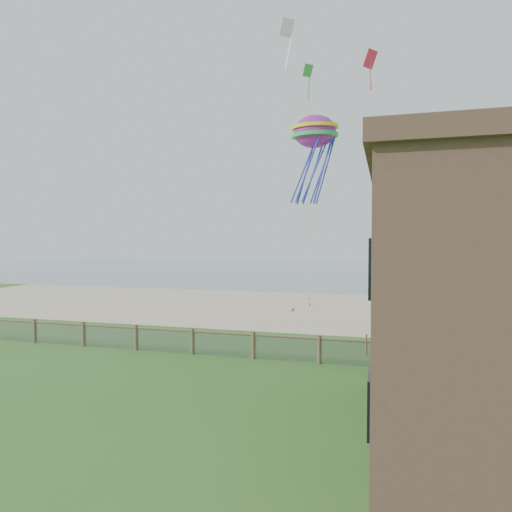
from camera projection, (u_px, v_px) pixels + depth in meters
name	position (u px, v px, depth m)	size (l,w,h in m)	color
ground	(203.00, 404.00, 14.99)	(160.00, 160.00, 0.00)	#2E5E20
sand_beach	(309.00, 308.00, 36.15)	(72.00, 20.00, 0.02)	#BEB489
ocean	(350.00, 271.00, 78.47)	(160.00, 68.00, 0.02)	slate
chainlink_fence	(253.00, 347.00, 20.75)	(36.20, 0.20, 1.25)	brown
picnic_table	(417.00, 387.00, 15.70)	(1.64, 1.24, 0.69)	brown
octopus_kite	(315.00, 157.00, 31.07)	(3.21, 2.26, 6.60)	red
kite_white	(287.00, 41.00, 29.64)	(1.11, 0.70, 2.77)	white
kite_red	(370.00, 66.00, 30.46)	(1.16, 0.70, 2.15)	red
kite_green	(308.00, 79.00, 36.82)	(0.98, 0.70, 2.41)	green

